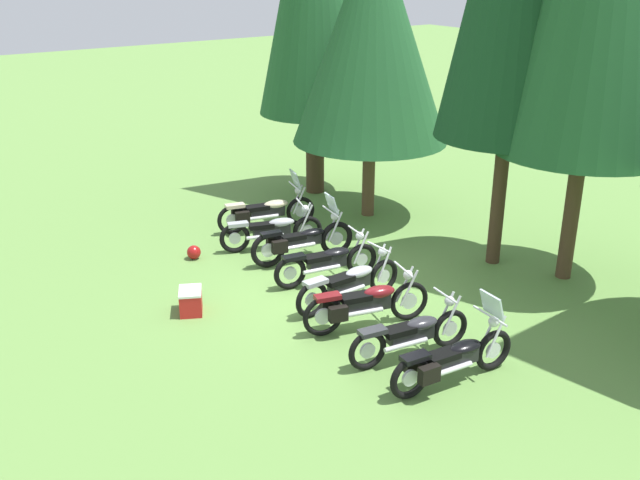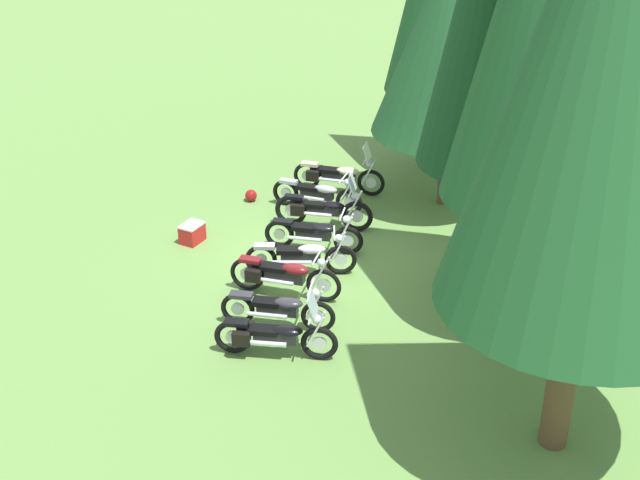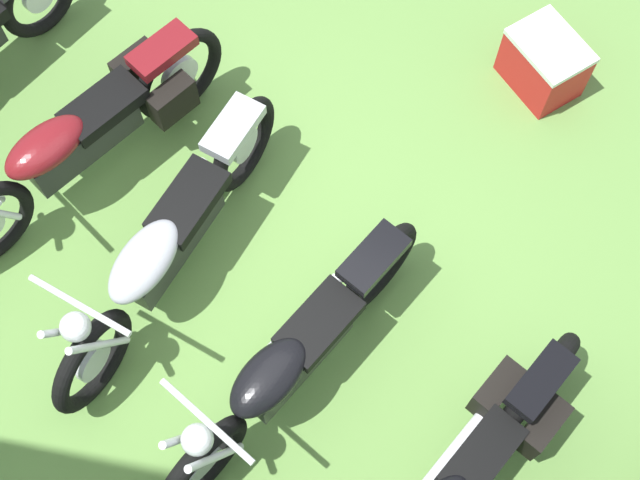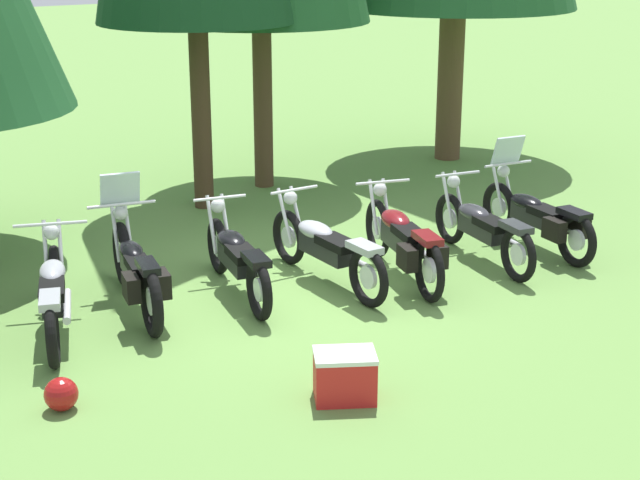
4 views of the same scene
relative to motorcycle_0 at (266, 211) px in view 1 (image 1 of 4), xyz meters
name	(u,v)px [view 1 (image 1 of 4)]	position (x,y,z in m)	size (l,w,h in m)	color
ground_plane	(334,292)	(3.63, -0.67, -0.47)	(80.00, 80.00, 0.00)	#608C42
motorcycle_0	(266,211)	(0.00, 0.00, 0.00)	(0.98, 2.33, 1.36)	black
motorcycle_1	(273,230)	(1.08, -0.47, -0.03)	(0.99, 2.23, 0.99)	black
motorcycle_2	(302,240)	(2.03, -0.33, 0.00)	(0.85, 2.31, 1.39)	black
motorcycle_3	(327,261)	(3.16, -0.49, -0.03)	(0.69, 2.22, 0.99)	black
motorcycle_4	(350,282)	(4.20, -0.72, -0.02)	(0.64, 2.37, 0.99)	black
motorcycle_5	(365,303)	(5.07, -1.05, 0.01)	(0.95, 2.30, 1.02)	black
motorcycle_6	(411,333)	(6.26, -1.07, -0.03)	(0.66, 2.22, 0.99)	black
motorcycle_7	(452,358)	(7.18, -1.08, -0.02)	(0.76, 2.27, 1.35)	black
pine_tree_1	(372,33)	(0.54, 2.62, 3.91)	(3.68, 3.68, 6.90)	brown
picnic_cooler	(191,301)	(2.80, -3.27, -0.25)	(0.67, 0.60, 0.44)	red
dropped_helmet	(194,252)	(0.60, -2.15, -0.32)	(0.30, 0.30, 0.30)	maroon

